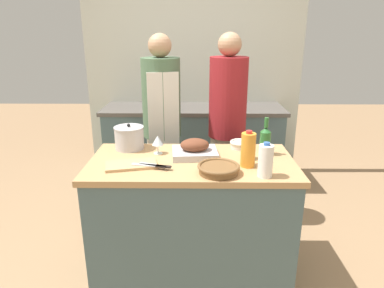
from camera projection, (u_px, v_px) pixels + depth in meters
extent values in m
plane|color=#9E7A56|center=(192.00, 267.00, 2.57)|extent=(12.00, 12.00, 0.00)
cube|color=#4C666B|center=(192.00, 219.00, 2.44)|extent=(1.33, 0.68, 0.82)
cube|color=tan|center=(192.00, 163.00, 2.30)|extent=(1.37, 0.70, 0.04)
cube|color=#4C666B|center=(193.00, 148.00, 3.88)|extent=(1.91, 0.58, 0.85)
cube|color=#56514C|center=(193.00, 109.00, 3.74)|extent=(1.97, 0.60, 0.04)
cube|color=silver|center=(194.00, 68.00, 3.94)|extent=(2.47, 0.10, 2.55)
cube|color=#BCBCC1|center=(195.00, 153.00, 2.36)|extent=(0.32, 0.27, 0.04)
ellipsoid|color=brown|center=(195.00, 145.00, 2.34)|extent=(0.21, 0.16, 0.09)
cylinder|color=brown|center=(219.00, 170.00, 2.08)|extent=(0.24, 0.24, 0.04)
torus|color=brown|center=(219.00, 166.00, 2.07)|extent=(0.26, 0.26, 0.02)
cube|color=tan|center=(131.00, 165.00, 2.19)|extent=(0.35, 0.24, 0.02)
cylinder|color=#B7B7BC|center=(129.00, 138.00, 2.50)|extent=(0.21, 0.21, 0.15)
cylinder|color=#B7B7BC|center=(129.00, 128.00, 2.47)|extent=(0.22, 0.22, 0.01)
sphere|color=black|center=(129.00, 125.00, 2.47)|extent=(0.02, 0.02, 0.02)
cylinder|color=beige|center=(240.00, 145.00, 2.52)|extent=(0.14, 0.14, 0.04)
torus|color=beige|center=(240.00, 142.00, 2.52)|extent=(0.15, 0.15, 0.02)
cylinder|color=orange|center=(248.00, 150.00, 2.16)|extent=(0.09, 0.09, 0.22)
cylinder|color=red|center=(249.00, 132.00, 2.12)|extent=(0.04, 0.04, 0.02)
cylinder|color=white|center=(266.00, 161.00, 2.01)|extent=(0.09, 0.09, 0.20)
cylinder|color=#3360B2|center=(267.00, 144.00, 1.98)|extent=(0.04, 0.04, 0.02)
cylinder|color=#28662D|center=(265.00, 143.00, 2.38)|extent=(0.08, 0.08, 0.16)
cone|color=#28662D|center=(266.00, 130.00, 2.35)|extent=(0.08, 0.08, 0.03)
cylinder|color=#28662D|center=(266.00, 123.00, 2.33)|extent=(0.03, 0.03, 0.07)
cylinder|color=silver|center=(158.00, 153.00, 2.42)|extent=(0.06, 0.06, 0.00)
cylinder|color=silver|center=(158.00, 149.00, 2.41)|extent=(0.01, 0.01, 0.06)
cone|color=silver|center=(158.00, 140.00, 2.39)|extent=(0.08, 0.08, 0.07)
cylinder|color=silver|center=(249.00, 158.00, 2.32)|extent=(0.06, 0.06, 0.00)
cylinder|color=silver|center=(249.00, 154.00, 2.31)|extent=(0.01, 0.01, 0.06)
cone|color=silver|center=(249.00, 145.00, 2.29)|extent=(0.08, 0.08, 0.07)
cube|color=#B7B7BC|center=(144.00, 165.00, 2.16)|extent=(0.16, 0.06, 0.01)
cube|color=black|center=(163.00, 167.00, 2.13)|extent=(0.10, 0.05, 0.01)
cube|color=#B7B7BC|center=(148.00, 164.00, 2.17)|extent=(0.12, 0.07, 0.01)
cube|color=black|center=(161.00, 166.00, 2.13)|extent=(0.08, 0.05, 0.01)
cylinder|color=maroon|center=(160.00, 98.00, 3.85)|extent=(0.06, 0.06, 0.15)
cylinder|color=black|center=(160.00, 90.00, 3.82)|extent=(0.03, 0.03, 0.02)
cylinder|color=#B28E2D|center=(229.00, 102.00, 3.62)|extent=(0.06, 0.06, 0.16)
cylinder|color=black|center=(229.00, 94.00, 3.59)|extent=(0.03, 0.03, 0.02)
cylinder|color=#B28E2D|center=(224.00, 96.00, 3.84)|extent=(0.06, 0.06, 0.18)
cylinder|color=black|center=(225.00, 88.00, 3.81)|extent=(0.03, 0.03, 0.02)
cube|color=beige|center=(164.00, 177.00, 3.16)|extent=(0.29, 0.23, 0.81)
cylinder|color=#4C6B4C|center=(161.00, 98.00, 2.92)|extent=(0.33, 0.33, 0.67)
sphere|color=tan|center=(160.00, 45.00, 2.79)|extent=(0.19, 0.19, 0.19)
cube|color=silver|center=(164.00, 124.00, 2.84)|extent=(0.25, 0.07, 0.85)
cube|color=beige|center=(225.00, 178.00, 3.14)|extent=(0.29, 0.23, 0.81)
cylinder|color=maroon|center=(228.00, 98.00, 2.91)|extent=(0.32, 0.32, 0.67)
sphere|color=tan|center=(230.00, 44.00, 2.77)|extent=(0.20, 0.20, 0.20)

